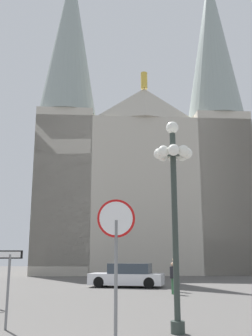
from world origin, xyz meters
TOP-DOWN VIEW (x-y plane):
  - cathedral at (0.48, 35.53)m, footprint 23.50×15.38m
  - stop_sign at (1.05, 2.67)m, footprint 0.87×0.22m
  - one_way_arrow_sign at (-2.03, 4.31)m, footprint 0.66×0.17m
  - street_lamp at (2.47, 4.16)m, footprint 1.07×1.07m
  - parked_car_near_white at (0.20, 18.18)m, footprint 4.68×2.42m
  - pedestrian_walking at (2.96, 15.41)m, footprint 0.32×0.32m
  - pedestrian_standing at (2.80, 13.97)m, footprint 0.32×0.32m

SIDE VIEW (x-z plane):
  - parked_car_near_white at x=0.20m, z-range -0.04..1.37m
  - pedestrian_standing at x=2.80m, z-range 0.16..1.71m
  - pedestrian_walking at x=2.96m, z-range 0.19..1.96m
  - one_way_arrow_sign at x=-2.03m, z-range 0.29..2.33m
  - stop_sign at x=1.05m, z-range 0.68..3.87m
  - street_lamp at x=2.47m, z-range 0.98..6.58m
  - cathedral at x=0.48m, z-range -6.28..29.87m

